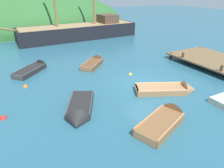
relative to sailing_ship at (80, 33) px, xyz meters
name	(u,v)px	position (x,y,z in m)	size (l,w,h in m)	color
ground_plane	(145,84)	(-1.23, -16.00, -0.66)	(120.00, 120.00, 0.00)	#285B70
dock	(216,61)	(6.50, -16.00, -0.22)	(4.81, 7.46, 1.59)	brown
shore_hill	(30,27)	(-4.69, 13.16, -0.66)	(36.29, 22.00, 11.93)	#2D602D
sailing_ship	(80,33)	(0.00, 0.00, 0.00)	(18.36, 4.02, 13.22)	black
rowboat_near_dock	(94,63)	(-2.70, -10.59, -0.54)	(3.07, 3.02, 1.06)	brown
rowboat_portside	(35,69)	(-7.61, -9.55, -0.54)	(3.35, 3.30, 1.05)	black
rowboat_center	(165,120)	(-3.13, -20.13, -0.52)	(3.60, 2.31, 1.20)	brown
rowboat_outer_right	(170,90)	(-0.53, -17.75, -0.54)	(4.06, 2.80, 1.19)	#9E7047
rowboat_far	(80,111)	(-6.57, -17.23, -0.55)	(2.66, 3.54, 1.21)	black
buoy_orange	(25,87)	(-8.71, -12.41, -0.66)	(0.31, 0.31, 0.31)	orange
buoy_red	(3,118)	(-10.22, -15.81, -0.66)	(0.36, 0.36, 0.36)	red
buoy_yellow	(130,74)	(-1.19, -14.07, -0.66)	(0.28, 0.28, 0.28)	yellow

